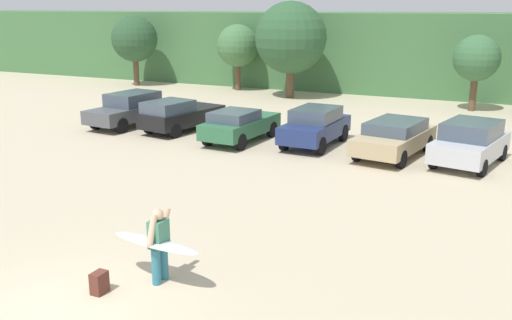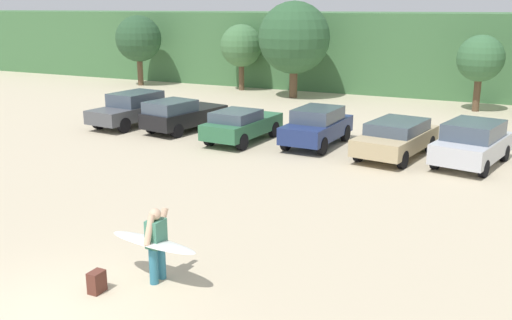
{
  "view_description": "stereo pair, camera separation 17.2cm",
  "coord_description": "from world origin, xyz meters",
  "views": [
    {
      "loc": [
        7.49,
        -6.85,
        5.58
      ],
      "look_at": [
        0.65,
        7.61,
        1.25
      ],
      "focal_mm": 39.88,
      "sensor_mm": 36.0,
      "label": 1
    },
    {
      "loc": [
        7.64,
        -6.77,
        5.58
      ],
      "look_at": [
        0.65,
        7.61,
        1.25
      ],
      "focal_mm": 39.88,
      "sensor_mm": 36.0,
      "label": 2
    }
  ],
  "objects": [
    {
      "name": "hillside_ridge",
      "position": [
        0.0,
        35.32,
        2.58
      ],
      "size": [
        108.0,
        12.0,
        5.17
      ],
      "primitive_type": "cube",
      "color": "#427042",
      "rests_on": "ground_plane"
    },
    {
      "name": "parked_car_silver",
      "position": [
        5.96,
        14.56,
        0.83
      ],
      "size": [
        2.58,
        4.23,
        1.59
      ],
      "rotation": [
        0.0,
        0.0,
        1.37
      ],
      "color": "silver",
      "rests_on": "ground_plane"
    },
    {
      "name": "tree_left",
      "position": [
        -18.16,
        26.96,
        3.33
      ],
      "size": [
        3.28,
        3.28,
        4.99
      ],
      "color": "brown",
      "rests_on": "ground_plane"
    },
    {
      "name": "parked_car_forest_green",
      "position": [
        -3.24,
        14.19,
        0.74
      ],
      "size": [
        1.97,
        4.26,
        1.4
      ],
      "rotation": [
        0.0,
        0.0,
        1.51
      ],
      "color": "#2D6642",
      "rests_on": "ground_plane"
    },
    {
      "name": "parked_car_navy",
      "position": [
        -0.11,
        14.94,
        0.83
      ],
      "size": [
        1.9,
        4.11,
        1.57
      ],
      "rotation": [
        0.0,
        0.0,
        1.53
      ],
      "color": "navy",
      "rests_on": "ground_plane"
    },
    {
      "name": "backpack_dropped",
      "position": [
        0.22,
        1.16,
        0.22
      ],
      "size": [
        0.24,
        0.34,
        0.45
      ],
      "color": "#592D23",
      "rests_on": "ground_plane"
    },
    {
      "name": "tree_center",
      "position": [
        4.99,
        26.33,
        2.85
      ],
      "size": [
        2.5,
        2.5,
        4.13
      ],
      "color": "brown",
      "rests_on": "ground_plane"
    },
    {
      "name": "surfboard_white",
      "position": [
        1.01,
        2.03,
        0.89
      ],
      "size": [
        2.23,
        0.85,
        0.14
      ],
      "rotation": [
        0.0,
        0.0,
        3.03
      ],
      "color": "white"
    },
    {
      "name": "ground_plane",
      "position": [
        0.0,
        0.0,
        0.0
      ],
      "size": [
        120.0,
        120.0,
        0.0
      ],
      "primitive_type": "plane",
      "color": "#C1B293"
    },
    {
      "name": "tree_far_left",
      "position": [
        -10.35,
        27.95,
        3.0
      ],
      "size": [
        2.84,
        2.84,
        4.44
      ],
      "color": "brown",
      "rests_on": "ground_plane"
    },
    {
      "name": "parked_car_tan",
      "position": [
        3.22,
        14.59,
        0.76
      ],
      "size": [
        2.54,
        4.65,
        1.38
      ],
      "rotation": [
        0.0,
        0.0,
        1.41
      ],
      "color": "tan",
      "rests_on": "ground_plane"
    },
    {
      "name": "person_adult",
      "position": [
        1.04,
        2.1,
        0.91
      ],
      "size": [
        0.3,
        0.81,
        1.61
      ],
      "rotation": [
        0.0,
        0.0,
        3.13
      ],
      "color": "teal",
      "rests_on": "ground_plane"
    },
    {
      "name": "tree_center_left",
      "position": [
        -5.88,
        26.41,
        3.71
      ],
      "size": [
        4.43,
        4.43,
        5.93
      ],
      "color": "brown",
      "rests_on": "ground_plane"
    },
    {
      "name": "parked_car_dark_gray",
      "position": [
        -9.51,
        15.08,
        0.83
      ],
      "size": [
        2.26,
        4.92,
        1.59
      ],
      "rotation": [
        0.0,
        0.0,
        1.47
      ],
      "color": "#4C4F54",
      "rests_on": "ground_plane"
    },
    {
      "name": "parked_car_black",
      "position": [
        -6.68,
        14.87,
        0.78
      ],
      "size": [
        2.46,
        4.41,
        1.51
      ],
      "rotation": [
        0.0,
        0.0,
        1.4
      ],
      "color": "black",
      "rests_on": "ground_plane"
    }
  ]
}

